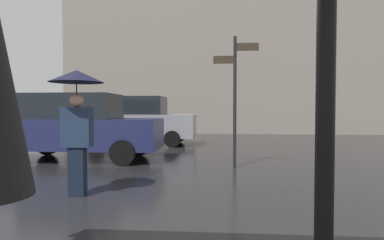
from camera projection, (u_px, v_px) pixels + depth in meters
The scene contains 5 objects.
pedestrian_with_umbrella at pixel (77, 103), 5.19m from camera, with size 0.87×0.87×2.03m.
parked_car_left at pixel (79, 126), 8.99m from camera, with size 4.40×1.87×1.84m.
parked_car_right at pixel (138, 120), 12.97m from camera, with size 4.44×2.04×1.92m.
street_signpost at pixel (235, 89), 7.74m from camera, with size 1.08×0.08×3.15m.
building_block at pixel (219, 17), 19.87m from camera, with size 18.51×3.15×14.20m, color gray.
Camera 1 is at (-0.16, -2.51, 1.40)m, focal length 30.20 mm.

